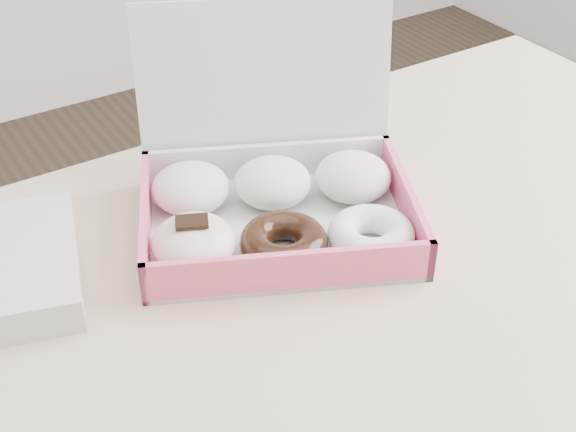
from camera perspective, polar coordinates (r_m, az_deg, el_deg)
table at (r=0.93m, az=6.58°, el=-8.07°), size 1.20×0.80×0.75m
donut_box at (r=0.93m, az=-1.06°, el=1.42°), size 0.39×0.37×0.23m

